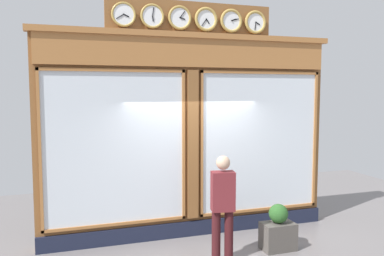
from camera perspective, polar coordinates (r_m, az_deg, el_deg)
The scene contains 4 objects.
shop_facade at distance 7.39m, azimuth -0.30°, elevation -0.72°, with size 5.57×0.42×4.27m.
pedestrian at distance 6.36m, azimuth 4.43°, elevation -10.74°, with size 0.39×0.28×1.69m.
planter_box at distance 7.15m, azimuth 12.19°, elevation -14.89°, with size 0.56×0.36×0.46m, color #4C4742.
planter_shrub at distance 7.03m, azimuth 12.26°, elevation -11.87°, with size 0.33×0.33×0.33m, color #285623.
Camera 1 is at (2.26, 6.87, 2.69)m, focal length 37.30 mm.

